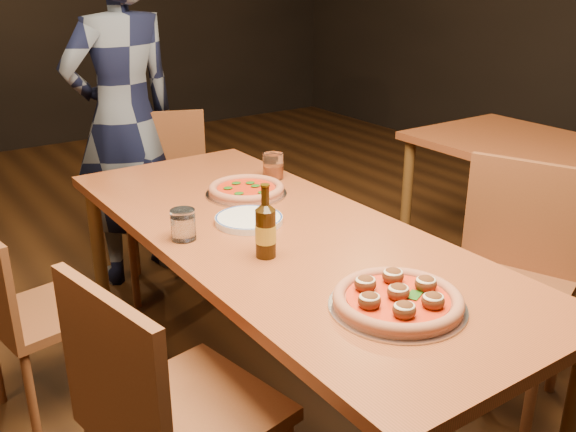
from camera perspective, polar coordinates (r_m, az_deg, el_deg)
ground at (r=2.57m, az=-0.66°, el=-16.94°), size 9.00×9.00×0.00m
table_main at (r=2.21m, az=-0.74°, el=-3.03°), size 0.80×2.00×0.75m
chair_main_nw at (r=1.83m, az=-8.90°, el=-16.68°), size 0.51×0.51×0.95m
chair_main_sw at (r=2.55m, az=-20.63°, el=-7.89°), size 0.44×0.44×0.81m
chair_main_e at (r=2.50m, az=18.42°, el=-6.24°), size 0.58×0.58×0.96m
chair_end at (r=3.31m, az=-10.64°, el=1.12°), size 0.57×0.57×0.94m
pizza_meatball at (r=1.72m, az=9.73°, el=-7.30°), size 0.37×0.37×0.07m
pizza_margherita at (r=2.53m, az=-3.73°, el=2.36°), size 0.32×0.32×0.04m
plate_stack at (r=2.25m, az=-3.50°, el=-0.34°), size 0.24×0.24×0.02m
beer_bottle at (r=1.96m, az=-2.00°, el=-1.40°), size 0.06×0.06×0.23m
water_glass at (r=2.13m, az=-9.30°, el=-0.77°), size 0.08×0.08×0.10m
amber_glass at (r=2.71m, az=-1.33°, el=4.46°), size 0.09×0.09×0.11m
diner at (r=3.40m, az=-14.38°, el=8.36°), size 0.69×0.50×1.73m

